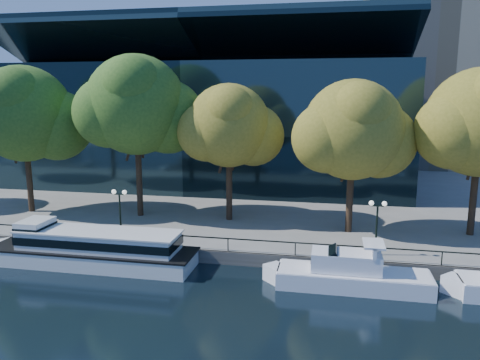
% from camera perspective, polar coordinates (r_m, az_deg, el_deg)
% --- Properties ---
extents(ground, '(160.00, 160.00, 0.00)m').
position_cam_1_polar(ground, '(34.21, -11.05, -11.27)').
color(ground, black).
rests_on(ground, ground).
extents(promenade, '(90.00, 67.08, 1.00)m').
position_cam_1_polar(promenade, '(67.90, 0.56, 0.35)').
color(promenade, slate).
rests_on(promenade, ground).
extents(railing, '(88.20, 0.08, 0.99)m').
position_cam_1_polar(railing, '(36.41, -9.22, -6.61)').
color(railing, black).
rests_on(railing, promenade).
extents(convention_building, '(50.00, 24.57, 21.43)m').
position_cam_1_polar(convention_building, '(63.35, -3.78, 6.89)').
color(convention_building, black).
rests_on(convention_building, ground).
extents(tour_boat, '(16.93, 3.78, 3.21)m').
position_cam_1_polar(tour_boat, '(36.81, -18.10, -7.75)').
color(tour_boat, silver).
rests_on(tour_boat, ground).
extents(cruiser_near, '(10.96, 2.82, 3.18)m').
position_cam_1_polar(cruiser_near, '(31.99, 12.84, -11.02)').
color(cruiser_near, white).
rests_on(cruiser_near, ground).
extents(tree_1, '(11.49, 9.42, 14.22)m').
position_cam_1_polar(tree_1, '(49.60, -24.71, 7.11)').
color(tree_1, black).
rests_on(tree_1, promenade).
extents(tree_2, '(11.56, 9.48, 15.13)m').
position_cam_1_polar(tree_2, '(44.53, -12.34, 8.68)').
color(tree_2, black).
rests_on(tree_2, promenade).
extents(tree_3, '(9.40, 7.70, 12.47)m').
position_cam_1_polar(tree_3, '(42.15, -1.17, 6.42)').
color(tree_3, black).
rests_on(tree_3, promenade).
extents(tree_4, '(10.29, 8.44, 12.75)m').
position_cam_1_polar(tree_4, '(39.45, 13.82, 5.69)').
color(tree_4, black).
rests_on(tree_4, promenade).
extents(lamp_1, '(1.26, 0.36, 4.03)m').
position_cam_1_polar(lamp_1, '(38.58, -14.46, -2.68)').
color(lamp_1, black).
rests_on(lamp_1, promenade).
extents(lamp_2, '(1.26, 0.36, 4.03)m').
position_cam_1_polar(lamp_2, '(35.02, 16.39, -4.13)').
color(lamp_2, black).
rests_on(lamp_2, promenade).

